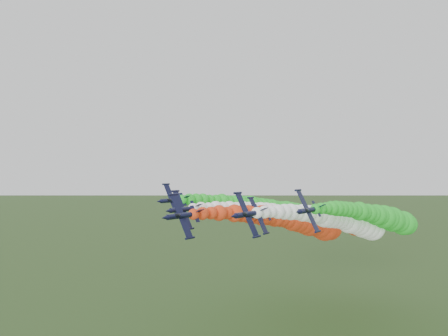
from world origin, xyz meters
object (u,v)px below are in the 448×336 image
at_px(jet_inner_right, 349,222).
at_px(jet_outer_right, 385,218).
at_px(jet_trail, 341,221).
at_px(jet_lead, 302,223).
at_px(jet_outer_left, 276,210).
at_px(jet_inner_left, 289,217).

bearing_deg(jet_inner_right, jet_outer_right, 52.26).
xyz_separation_m(jet_outer_right, jet_trail, (-17.88, 7.86, -2.76)).
bearing_deg(jet_lead, jet_outer_left, 134.95).
bearing_deg(jet_outer_left, jet_lead, -45.05).
bearing_deg(jet_outer_right, jet_lead, -137.31).
bearing_deg(jet_inner_left, jet_trail, 55.27).
xyz_separation_m(jet_lead, jet_inner_right, (12.38, 8.25, 0.33)).
relative_size(jet_inner_right, jet_outer_left, 1.00).
relative_size(jet_inner_right, jet_outer_right, 1.01).
xyz_separation_m(jet_inner_right, jet_outer_right, (8.58, 11.08, 0.72)).
xyz_separation_m(jet_outer_left, jet_outer_right, (41.82, -1.57, -0.47)).
bearing_deg(jet_lead, jet_outer_right, 42.69).
distance_m(jet_lead, jet_outer_right, 28.53).
bearing_deg(jet_inner_left, jet_outer_left, 134.83).
distance_m(jet_outer_left, jet_trail, 24.97).
height_order(jet_outer_right, jet_trail, jet_outer_right).
xyz_separation_m(jet_lead, jet_inner_left, (-9.33, 9.29, 0.55)).
relative_size(jet_outer_right, jet_trail, 1.00).
height_order(jet_inner_left, jet_outer_left, jet_outer_left).
bearing_deg(jet_outer_right, jet_outer_left, 177.85).
bearing_deg(jet_outer_left, jet_inner_left, -45.17).
distance_m(jet_inner_right, jet_outer_right, 14.03).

